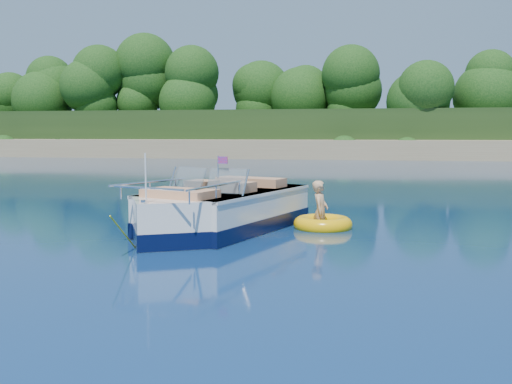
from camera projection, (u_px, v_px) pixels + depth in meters
ground at (159, 247)px, 10.40m from camera, size 160.00×160.00×0.00m
shoreline at (335, 141)px, 72.63m from camera, size 170.00×59.00×6.00m
treeline at (323, 93)px, 49.90m from camera, size 150.00×7.12×8.19m
motorboat at (217, 214)px, 11.92m from camera, size 3.24×5.63×1.95m
tow_tube at (323, 224)px, 12.41m from camera, size 1.59×1.59×0.34m
boy at (320, 228)px, 12.44m from camera, size 0.39×0.77×1.47m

